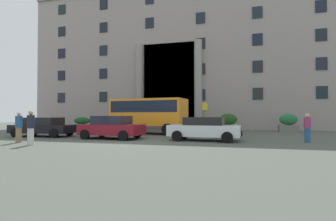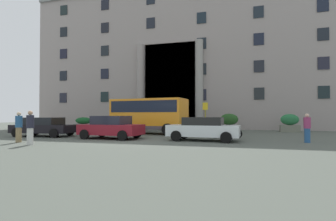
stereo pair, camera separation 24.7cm
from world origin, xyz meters
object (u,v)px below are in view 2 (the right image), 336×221
(scooter_by_planter, at_px, (121,130))
(hedge_planter_east, at_px, (229,123))
(parked_estate_mid, at_px, (203,129))
(white_taxi_kerbside, at_px, (44,127))
(hedge_planter_far_west, at_px, (290,123))
(orange_minibus, at_px, (149,113))
(pedestrian_man_crossing, at_px, (30,128))
(parked_sedan_second, at_px, (111,127))
(motorcycle_far_end, at_px, (226,131))
(pedestrian_woman_with_bag, at_px, (19,127))
(bus_stop_sign, at_px, (205,114))
(hedge_planter_entrance_right, at_px, (122,122))
(hedge_planter_far_east, at_px, (84,123))
(pedestrian_child_trailing, at_px, (307,128))
(hedge_planter_west, at_px, (151,123))
(motorcycle_near_kerb, at_px, (187,130))

(scooter_by_planter, bearing_deg, hedge_planter_east, 42.45)
(parked_estate_mid, height_order, white_taxi_kerbside, parked_estate_mid)
(hedge_planter_far_west, height_order, hedge_planter_east, hedge_planter_east)
(orange_minibus, xyz_separation_m, pedestrian_man_crossing, (-3.30, -8.84, -0.79))
(parked_sedan_second, relative_size, pedestrian_man_crossing, 2.32)
(white_taxi_kerbside, xyz_separation_m, motorcycle_far_end, (12.62, 1.92, -0.24))
(pedestrian_woman_with_bag, bearing_deg, parked_estate_mid, -14.03)
(scooter_by_planter, bearing_deg, bus_stop_sign, 32.78)
(orange_minibus, xyz_separation_m, parked_estate_mid, (4.98, -4.47, -0.96))
(hedge_planter_entrance_right, distance_m, hedge_planter_far_east, 4.44)
(pedestrian_child_trailing, bearing_deg, scooter_by_planter, -128.41)
(hedge_planter_west, relative_size, scooter_by_planter, 0.88)
(hedge_planter_entrance_right, height_order, pedestrian_woman_with_bag, pedestrian_woman_with_bag)
(hedge_planter_east, distance_m, hedge_planter_far_east, 15.53)
(parked_estate_mid, height_order, pedestrian_man_crossing, pedestrian_man_crossing)
(hedge_planter_entrance_right, bearing_deg, bus_stop_sign, -20.22)
(bus_stop_sign, bearing_deg, hedge_planter_west, 150.75)
(hedge_planter_entrance_right, relative_size, motorcycle_far_end, 0.86)
(hedge_planter_west, bearing_deg, pedestrian_woman_with_bag, -104.77)
(white_taxi_kerbside, relative_size, scooter_by_planter, 2.11)
(parked_sedan_second, bearing_deg, pedestrian_man_crossing, -116.35)
(pedestrian_child_trailing, bearing_deg, motorcycle_far_end, -140.54)
(hedge_planter_far_west, bearing_deg, pedestrian_man_crossing, -136.70)
(hedge_planter_east, distance_m, pedestrian_man_crossing, 16.91)
(motorcycle_near_kerb, relative_size, pedestrian_child_trailing, 1.26)
(pedestrian_child_trailing, bearing_deg, white_taxi_kerbside, -120.19)
(bus_stop_sign, height_order, hedge_planter_entrance_right, bus_stop_sign)
(hedge_planter_far_east, bearing_deg, motorcycle_far_end, -24.72)
(white_taxi_kerbside, relative_size, motorcycle_far_end, 2.16)
(parked_estate_mid, xyz_separation_m, scooter_by_planter, (-6.23, 1.92, -0.26))
(hedge_planter_far_west, height_order, white_taxi_kerbside, hedge_planter_far_west)
(orange_minibus, distance_m, bus_stop_sign, 4.67)
(orange_minibus, distance_m, hedge_planter_far_west, 12.64)
(hedge_planter_entrance_right, xyz_separation_m, pedestrian_man_crossing, (1.54, -13.80, 0.12))
(hedge_planter_east, relative_size, parked_sedan_second, 0.43)
(parked_sedan_second, relative_size, scooter_by_planter, 1.94)
(hedge_planter_west, bearing_deg, hedge_planter_entrance_right, 178.02)
(bus_stop_sign, height_order, white_taxi_kerbside, bus_stop_sign)
(parked_sedan_second, bearing_deg, parked_estate_mid, 6.13)
(orange_minibus, bearing_deg, motorcycle_near_kerb, -24.85)
(orange_minibus, relative_size, pedestrian_child_trailing, 3.89)
(motorcycle_near_kerb, xyz_separation_m, pedestrian_child_trailing, (7.11, -1.90, 0.35))
(bus_stop_sign, height_order, hedge_planter_far_east, bus_stop_sign)
(hedge_planter_west, height_order, hedge_planter_east, hedge_planter_east)
(hedge_planter_entrance_right, bearing_deg, hedge_planter_far_east, -176.23)
(hedge_planter_east, height_order, pedestrian_woman_with_bag, pedestrian_woman_with_bag)
(hedge_planter_far_west, height_order, pedestrian_woman_with_bag, pedestrian_woman_with_bag)
(bus_stop_sign, bearing_deg, orange_minibus, -160.58)
(hedge_planter_east, xyz_separation_m, pedestrian_child_trailing, (4.41, -9.11, 0.00))
(orange_minibus, relative_size, parked_sedan_second, 1.54)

